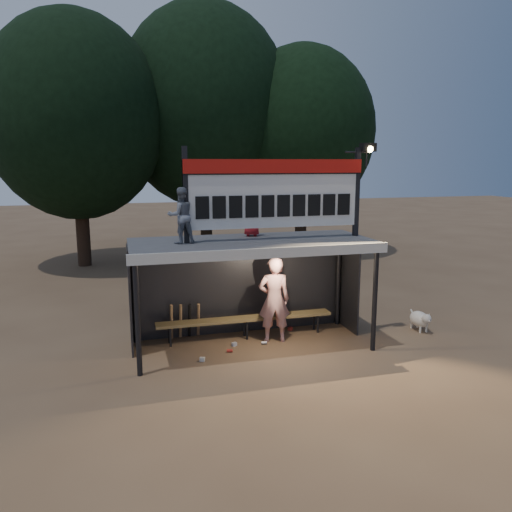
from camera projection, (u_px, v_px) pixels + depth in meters
The scene contains 13 objects.
ground at pixel (252, 346), 10.77m from camera, with size 80.00×80.00×0.00m, color brown.
player at pixel (274, 300), 10.90m from camera, with size 0.69×0.46×1.90m, color silver.
child_a at pixel (181, 216), 9.82m from camera, with size 0.54×0.42×1.11m, color slate.
child_b at pixel (252, 216), 10.82m from camera, with size 0.42×0.28×0.87m, color #A3191F.
dugout_shelter at pixel (249, 260), 10.66m from camera, with size 5.10×2.08×2.32m.
scoreboard_assembly at pixel (278, 191), 10.29m from camera, with size 4.10×0.27×1.99m.
bench at pixel (246, 319), 11.21m from camera, with size 4.00×0.35×0.48m.
tree_left at pixel (76, 117), 18.18m from camera, with size 6.46×6.46×9.27m.
tree_mid at pixel (204, 107), 20.78m from camera, with size 7.22×7.22×10.36m.
tree_right at pixel (302, 131), 21.06m from camera, with size 6.08×6.08×8.72m.
dog at pixel (420, 319), 11.71m from camera, with size 0.36×0.81×0.49m.
bats at pixel (185, 321), 11.12m from camera, with size 0.68×0.35×0.84m.
litter at pixel (246, 345), 10.75m from camera, with size 2.43×1.40×0.08m.
Camera 1 is at (-2.62, -9.88, 3.91)m, focal length 35.00 mm.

